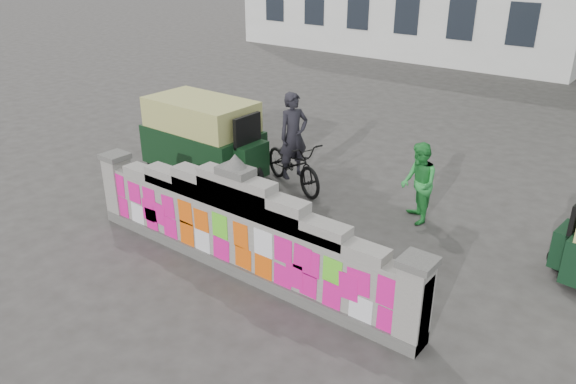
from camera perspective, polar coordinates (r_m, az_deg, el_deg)
name	(u,v)px	position (r m, az deg, el deg)	size (l,w,h in m)	color
ground	(240,270)	(9.22, -4.93, -7.93)	(100.00, 100.00, 0.00)	#383533
parapet_wall	(238,230)	(8.84, -5.13, -3.83)	(6.48, 0.44, 2.01)	#4C4C49
cyclist_bike	(293,164)	(11.97, 0.55, 2.90)	(0.72, 2.06, 1.08)	black
cyclist_rider	(293,147)	(11.84, 0.56, 4.60)	(0.67, 0.44, 1.83)	black
pedestrian	(419,183)	(10.67, 13.12, 0.85)	(0.75, 0.59, 1.55)	green
rickshaw_left	(205,136)	(12.78, -8.45, 5.66)	(3.09, 1.45, 1.71)	black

